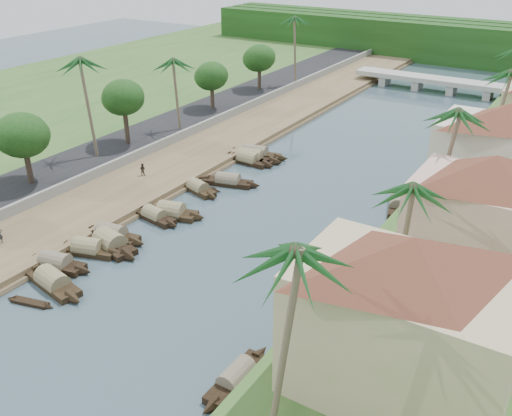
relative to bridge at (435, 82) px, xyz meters
The scene contains 40 objects.
ground 72.02m from the bridge, 90.00° to the right, with size 220.00×220.00×0.00m, color #3A4E57.
left_bank 54.42m from the bridge, 107.10° to the right, with size 10.00×180.00×0.80m, color brown.
right_bank 55.37m from the bridge, 69.93° to the right, with size 16.00×180.00×1.20m, color #2D5522.
road 57.49m from the bridge, 115.23° to the right, with size 8.00×180.00×1.40m, color black.
retaining_wall 55.79m from the bridge, 111.23° to the right, with size 0.40×180.00×1.10m, color gray.
treeline 28.09m from the bridge, 90.00° to the left, with size 120.00×14.00×8.00m.
bridge is the anchor object (origin of this frame).
building_near 76.54m from the bridge, 75.61° to the right, with size 14.85×14.85×10.20m.
building_mid 61.51m from the bridge, 70.98° to the right, with size 14.11×14.11×9.70m.
building_far 48.15m from the bridge, 66.65° to the right, with size 15.59×15.59×10.20m.
sampan_2 76.72m from the bridge, 96.10° to the right, with size 8.20×3.12×2.13m.
sampan_3 74.94m from the bridge, 97.83° to the right, with size 7.37×2.82×1.98m.
sampan_4 71.76m from the bridge, 97.78° to the right, with size 7.31×3.64×2.07m.
sampan_5 69.97m from the bridge, 97.17° to the right, with size 7.96×3.46×2.44m.
sampan_6 68.95m from the bridge, 98.13° to the right, with size 7.55×2.66×2.21m.
sampan_7 63.80m from the bridge, 98.13° to the right, with size 6.82×2.34×1.84m.
sampan_8 62.26m from the bridge, 97.47° to the right, with size 7.46×3.56×2.25m.
sampan_9 52.95m from the bridge, 98.37° to the right, with size 7.71×3.39×1.96m.
sampan_10 56.45m from the bridge, 99.57° to the right, with size 6.63×3.19×1.85m.
sampan_11 46.62m from the bridge, 101.51° to the right, with size 7.48×2.05×2.15m.
sampan_12 44.60m from the bridge, 102.70° to the right, with size 9.20×3.19×2.16m.
sampan_13 46.13m from the bridge, 101.81° to the right, with size 8.70×3.76×2.32m.
sampan_14 78.12m from the bridge, 82.56° to the right, with size 1.58×7.26×1.82m.
sampan_15 63.72m from the bridge, 81.18° to the right, with size 3.11×8.21×2.16m.
sampan_16 49.04m from the bridge, 77.93° to the right, with size 3.74×8.42×2.05m.
canoe_1 79.20m from the bridge, 95.66° to the right, with size 4.26×1.70×0.68m.
canoe_2 55.86m from the bridge, 100.22° to the right, with size 5.55×1.64×0.80m.
palm_0 83.29m from the bridge, 79.53° to the right, with size 3.20×3.20×13.59m.
palm_1 67.93m from the bridge, 76.27° to the right, with size 3.20×3.20×10.74m.
palm_2 55.91m from the bridge, 74.17° to the right, with size 3.20×3.20×12.55m.
palm_3 40.32m from the bridge, 65.79° to the right, with size 3.20×3.20×12.54m.
palm_5 62.02m from the bridge, 113.13° to the right, with size 3.20×3.20×12.79m.
palm_6 49.12m from the bridge, 117.06° to the right, with size 3.20×3.20×10.65m.
palm_7 24.92m from the bridge, 52.53° to the right, with size 3.20×3.20×11.88m.
palm_8 26.54m from the bridge, 147.12° to the right, with size 3.20×3.20×12.56m.
tree_2 69.89m from the bridge, 110.13° to the right, with size 5.47×5.47×7.47m.
tree_3 56.44m from the bridge, 115.29° to the right, with size 5.08×5.08×7.86m.
tree_4 40.76m from the bridge, 126.31° to the right, with size 4.73×4.73×6.71m.
tree_5 31.14m from the bridge, 141.22° to the right, with size 5.05×5.05×7.15m.
person_far 59.00m from the bridge, 105.99° to the right, with size 0.69×0.53×1.41m, color #312C22.
Camera 1 is at (25.55, -27.93, 25.62)m, focal length 40.00 mm.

